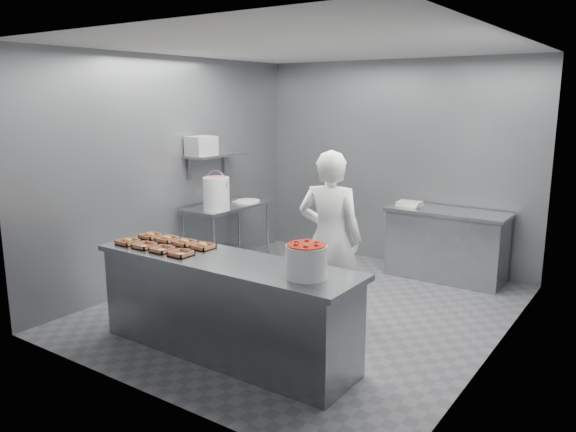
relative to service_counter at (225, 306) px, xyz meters
The scene contains 24 objects.
floor 1.42m from the service_counter, 90.00° to the left, with size 4.50×4.50×0.00m, color #4C4C51.
ceiling 2.71m from the service_counter, 90.00° to the left, with size 4.50×4.50×0.00m, color white.
wall_back 3.72m from the service_counter, 90.00° to the left, with size 4.00×0.04×2.80m, color slate.
wall_left 2.59m from the service_counter, 145.98° to the left, with size 0.04×4.50×2.80m, color slate.
wall_right 2.59m from the service_counter, 34.02° to the left, with size 0.04×4.50×2.80m, color slate.
service_counter is the anchor object (origin of this frame).
prep_table 2.56m from the service_counter, 130.24° to the left, with size 0.60×1.20×0.90m.
back_counter 3.37m from the service_counter, 74.52° to the left, with size 1.50×0.60×0.90m.
wall_shelf 2.88m from the service_counter, 133.03° to the left, with size 0.35×0.90×0.03m, color slate.
tray_0 1.21m from the service_counter, behind, with size 0.19×0.18×0.06m.
tray_1 0.99m from the service_counter, behind, with size 0.19×0.18×0.04m.
tray_2 0.79m from the service_counter, 166.89° to the right, with size 0.19×0.18×0.04m.
tray_3 0.62m from the service_counter, 159.25° to the right, with size 0.19×0.18×0.04m.
tray_4 1.21m from the service_counter, behind, with size 0.19×0.18×0.06m.
tray_5 1.00m from the service_counter, behind, with size 0.19×0.18×0.06m.
tray_6 0.80m from the service_counter, 166.94° to the left, with size 0.19×0.18×0.06m.
tray_7 0.63m from the service_counter, 159.38° to the left, with size 0.19×0.18×0.06m.
worker 1.32m from the service_counter, 71.49° to the left, with size 0.65×0.43×1.79m, color white.
strawberry_tub 1.07m from the service_counter, ahead, with size 0.33×0.33×0.27m.
glaze_bucket 2.30m from the service_counter, 133.38° to the left, with size 0.35×0.33×0.51m.
bucket_lid 2.77m from the service_counter, 124.22° to the left, with size 0.32×0.32×0.03m, color silver.
rag 2.72m from the service_counter, 126.92° to the left, with size 0.14×0.12×0.02m, color #CCB28C.
appliance 2.77m from the service_counter, 137.29° to the left, with size 0.29×0.33×0.25m, color gray.
paper_stack 3.31m from the service_counter, 83.28° to the left, with size 0.30×0.22×0.06m, color silver.
Camera 1 is at (3.18, -4.95, 2.30)m, focal length 35.00 mm.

